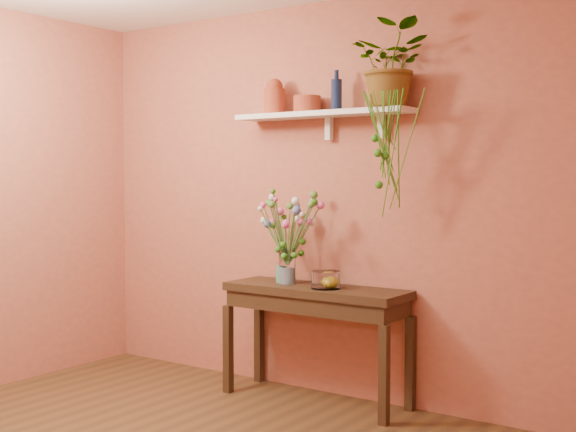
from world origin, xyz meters
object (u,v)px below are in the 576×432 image
at_px(bouquet, 290,220).
at_px(glass_bowl, 326,281).
at_px(sideboard, 316,303).
at_px(spider_plant, 392,65).
at_px(terracotta_jug, 275,97).
at_px(glass_vase, 287,269).
at_px(blue_bottle, 337,94).

bearing_deg(bouquet, glass_bowl, -8.10).
height_order(sideboard, spider_plant, spider_plant).
distance_m(sideboard, glass_bowl, 0.21).
xyz_separation_m(sideboard, terracotta_jug, (-0.41, 0.10, 1.40)).
bearing_deg(glass_vase, terracotta_jug, 150.30).
bearing_deg(terracotta_jug, blue_bottle, -0.62).
height_order(sideboard, glass_bowl, glass_bowl).
distance_m(spider_plant, glass_bowl, 1.44).
relative_size(glass_vase, glass_bowl, 1.24).
relative_size(sideboard, glass_vase, 5.37).
bearing_deg(spider_plant, blue_bottle, 177.88).
height_order(blue_bottle, bouquet, blue_bottle).
distance_m(blue_bottle, bouquet, 0.90).
bearing_deg(glass_bowl, spider_plant, 17.32).
relative_size(sideboard, spider_plant, 2.42).
relative_size(terracotta_jug, glass_vase, 1.04).
xyz_separation_m(glass_vase, glass_bowl, (0.34, -0.04, -0.05)).
bearing_deg(spider_plant, bouquet, -173.56).
height_order(sideboard, terracotta_jug, terracotta_jug).
bearing_deg(bouquet, glass_vase, -178.00).
xyz_separation_m(terracotta_jug, glass_vase, (0.18, -0.10, -1.18)).
relative_size(terracotta_jug, bouquet, 0.48).
distance_m(sideboard, spider_plant, 1.63).
height_order(terracotta_jug, spider_plant, spider_plant).
distance_m(blue_bottle, glass_vase, 1.22).
bearing_deg(sideboard, glass_vase, -178.47).
distance_m(terracotta_jug, blue_bottle, 0.51).
relative_size(spider_plant, glass_bowl, 2.74).
bearing_deg(blue_bottle, terracotta_jug, 179.38).
bearing_deg(bouquet, sideboard, 1.48).
bearing_deg(sideboard, bouquet, -178.52).
height_order(sideboard, blue_bottle, blue_bottle).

